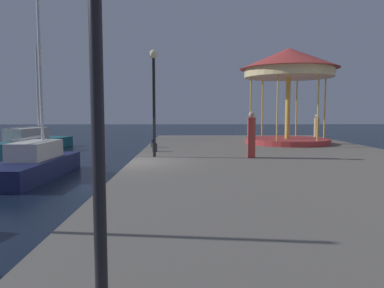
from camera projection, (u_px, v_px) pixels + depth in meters
ground_plane at (130, 182)px, 13.79m from camera, size 120.00×120.00×0.00m
quay_dock at (287, 172)px, 13.86m from camera, size 12.06×29.58×0.80m
sailboat_navy at (34, 164)px, 14.77m from camera, size 2.13×5.97×7.59m
sailboat_teal at (33, 142)px, 24.79m from camera, size 3.16×7.68×7.27m
carousel at (289, 72)px, 21.03m from camera, size 5.69×5.69×5.56m
lamp_post_mid_promenade at (154, 84)px, 14.93m from camera, size 0.36×0.36×4.43m
bollard_center at (155, 147)px, 17.12m from camera, size 0.24×0.24×0.40m
bollard_north at (153, 143)px, 19.24m from camera, size 0.24×0.24×0.40m
person_near_carousel at (317, 128)px, 24.34m from camera, size 0.34×0.34×1.70m
person_far_corner at (251, 136)px, 14.86m from camera, size 0.34×0.34×1.89m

